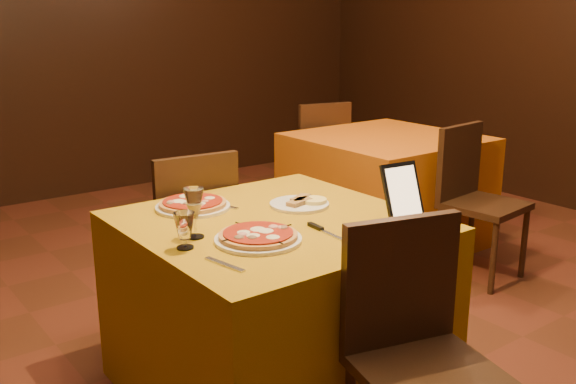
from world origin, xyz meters
TOP-DOWN VIEW (x-y plane):
  - floor at (0.00, 0.00)m, footprint 6.00×7.00m
  - wall_back at (0.00, 3.50)m, footprint 6.00×0.01m
  - main_table at (-0.49, -0.06)m, footprint 1.10×1.10m
  - side_table at (1.21, 0.99)m, footprint 1.10×1.10m
  - chair_main_near at (-0.49, -0.87)m, footprint 0.54×0.54m
  - chair_main_far at (-0.49, 0.73)m, footprint 0.41×0.41m
  - chair_side_near at (1.21, 0.17)m, footprint 0.47×0.47m
  - chair_side_far at (1.21, 1.77)m, footprint 0.45×0.45m
  - pizza_near at (-0.68, -0.23)m, footprint 0.32×0.32m
  - pizza_far at (-0.67, 0.27)m, footprint 0.31×0.31m
  - cutlet_dish at (-0.29, 0.04)m, footprint 0.25×0.25m
  - wine_glass at (-0.84, -0.06)m, footprint 0.10×0.10m
  - water_glass at (-0.93, -0.13)m, footprint 0.09×0.09m
  - tablet at (-0.12, -0.39)m, footprint 0.18×0.11m
  - knife at (-0.43, -0.32)m, footprint 0.03×0.21m
  - fork_near at (-0.90, -0.35)m, footprint 0.05×0.18m
  - fork_far at (-0.55, 0.24)m, footprint 0.07×0.18m

SIDE VIEW (x-z plane):
  - floor at x=0.00m, z-range -0.01..0.00m
  - main_table at x=-0.49m, z-range 0.00..0.75m
  - side_table at x=1.21m, z-range 0.00..0.75m
  - chair_main_near at x=-0.49m, z-range 0.00..0.91m
  - chair_main_far at x=-0.49m, z-range 0.00..0.91m
  - chair_side_near at x=1.21m, z-range 0.00..0.91m
  - chair_side_far at x=1.21m, z-range 0.00..0.91m
  - knife at x=-0.43m, z-range 0.75..0.76m
  - fork_near at x=-0.90m, z-range 0.75..0.76m
  - fork_far at x=-0.55m, z-range 0.75..0.76m
  - cutlet_dish at x=-0.29m, z-range 0.75..0.78m
  - pizza_far at x=-0.67m, z-range 0.75..0.78m
  - pizza_near at x=-0.68m, z-range 0.75..0.78m
  - water_glass at x=-0.93m, z-range 0.75..0.88m
  - wine_glass at x=-0.84m, z-range 0.75..0.94m
  - tablet at x=-0.12m, z-range 0.75..0.99m
  - wall_back at x=0.00m, z-range 0.00..2.80m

